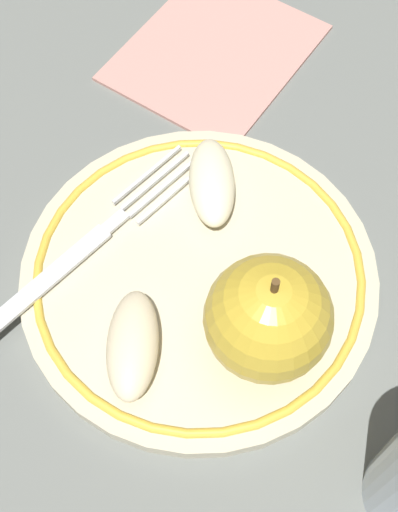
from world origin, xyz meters
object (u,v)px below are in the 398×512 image
apple_slice_back (133,345)px  plate (199,276)px  apple_red_whole (268,318)px  fork (89,244)px  apple_slice_front (208,180)px  napkin_folded (215,51)px

apple_slice_back → plate: bearing=146.3°
plate → apple_red_whole: (0.03, 0.06, 0.04)m
plate → fork: fork is taller
fork → apple_slice_front: bearing=-17.2°
apple_red_whole → fork: 0.14m
plate → apple_slice_front: size_ratio=3.32×
apple_slice_back → napkin_folded: (-0.26, -0.07, -0.02)m
napkin_folded → plate: bearing=22.7°
napkin_folded → apple_red_whole: bearing=32.3°
apple_slice_front → napkin_folded: 0.14m
fork → napkin_folded: 0.21m
apple_slice_front → fork: size_ratio=0.38×
apple_red_whole → napkin_folded: 0.26m
apple_slice_back → apple_red_whole: bearing=95.9°
apple_slice_back → napkin_folded: 0.27m
apple_slice_front → fork: (0.08, -0.05, -0.01)m
apple_slice_back → fork: size_ratio=0.38×
napkin_folded → fork: bearing=1.6°
plate → apple_slice_front: apple_slice_front is taller
apple_slice_front → napkin_folded: apple_slice_front is taller
napkin_folded → apple_slice_front: bearing=23.4°
plate → fork: 0.08m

